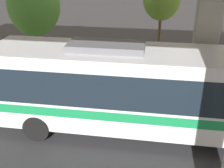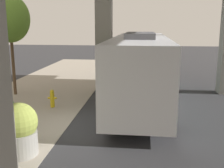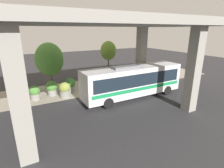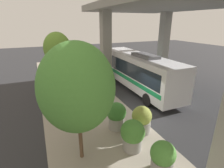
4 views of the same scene
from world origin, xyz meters
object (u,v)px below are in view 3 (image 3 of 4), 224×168
at_px(planter_extra, 65,90).
at_px(street_tree_far, 49,59).
at_px(planter_front, 52,88).
at_px(street_tree_near, 108,51).
at_px(planter_middle, 35,93).
at_px(planter_back, 70,85).
at_px(fire_hydrant, 104,85).
at_px(bus, 133,80).

xyz_separation_m(planter_extra, street_tree_far, (-3.68, -0.61, 2.72)).
distance_m(planter_front, street_tree_near, 8.99).
xyz_separation_m(planter_extra, street_tree_near, (-3.47, 6.99, 3.30)).
xyz_separation_m(planter_middle, planter_extra, (0.76, 2.81, 0.06)).
bearing_deg(planter_middle, street_tree_near, 105.47).
height_order(planter_middle, planter_extra, planter_extra).
distance_m(planter_front, planter_back, 2.00).
relative_size(fire_hydrant, planter_middle, 0.58).
bearing_deg(planter_front, bus, 57.39).
distance_m(planter_middle, street_tree_far, 4.59).
distance_m(planter_front, planter_middle, 1.80).
xyz_separation_m(planter_middle, street_tree_far, (-2.92, 2.21, 2.77)).
bearing_deg(street_tree_near, planter_back, -69.14).
bearing_deg(fire_hydrant, planter_back, -98.00).
xyz_separation_m(fire_hydrant, planter_front, (-0.59, -5.91, 0.41)).
bearing_deg(fire_hydrant, planter_middle, -91.10).
distance_m(planter_back, planter_extra, 1.49).
height_order(planter_back, street_tree_near, street_tree_near).
height_order(planter_extra, street_tree_far, street_tree_far).
bearing_deg(planter_middle, street_tree_far, 142.87).
relative_size(bus, fire_hydrant, 12.35).
xyz_separation_m(planter_front, planter_extra, (1.20, 1.07, -0.03)).
relative_size(bus, street_tree_far, 1.97).
distance_m(bus, fire_hydrant, 4.51).
xyz_separation_m(planter_front, street_tree_near, (-2.27, 8.07, 3.27)).
bearing_deg(street_tree_far, street_tree_near, 88.46).
distance_m(planter_middle, planter_back, 3.76).
bearing_deg(planter_back, bus, 48.81).
bearing_deg(fire_hydrant, planter_front, -95.74).
bearing_deg(planter_front, planter_back, 88.73).
bearing_deg(street_tree_near, planter_extra, -63.60).
relative_size(fire_hydrant, planter_extra, 0.53).
xyz_separation_m(bus, street_tree_near, (-6.91, 0.81, 2.22)).
distance_m(street_tree_near, street_tree_far, 7.62).
distance_m(fire_hydrant, street_tree_far, 6.97).
bearing_deg(bus, planter_extra, -119.07).
height_order(fire_hydrant, planter_back, planter_back).
bearing_deg(planter_extra, street_tree_near, 116.40).
distance_m(planter_extra, street_tree_far, 4.61).
bearing_deg(planter_extra, planter_middle, -105.08).
height_order(planter_back, planter_extra, planter_back).
relative_size(bus, planter_front, 6.59).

